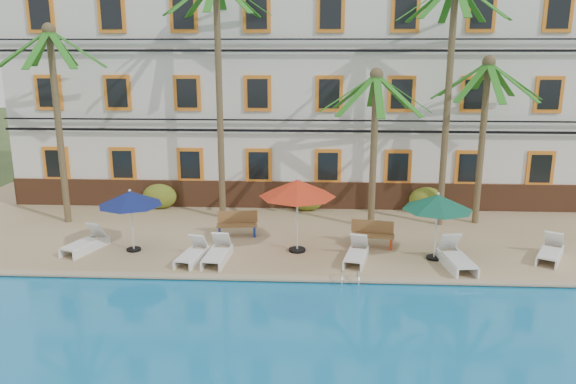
# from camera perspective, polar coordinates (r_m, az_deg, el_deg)

# --- Properties ---
(ground) EXTENTS (100.00, 100.00, 0.00)m
(ground) POSITION_cam_1_polar(r_m,az_deg,el_deg) (18.30, -0.41, -8.44)
(ground) COLOR #384C23
(ground) RESTS_ON ground
(pool_deck) EXTENTS (30.00, 12.00, 0.25)m
(pool_deck) POSITION_cam_1_polar(r_m,az_deg,el_deg) (22.95, 0.31, -3.28)
(pool_deck) COLOR tan
(pool_deck) RESTS_ON ground
(pool_coping) EXTENTS (30.00, 0.35, 0.06)m
(pool_coping) POSITION_cam_1_polar(r_m,az_deg,el_deg) (17.37, -0.59, -8.75)
(pool_coping) COLOR tan
(pool_coping) RESTS_ON pool_deck
(hotel_building) EXTENTS (25.40, 6.44, 10.22)m
(hotel_building) POSITION_cam_1_polar(r_m,az_deg,el_deg) (26.88, 0.81, 10.75)
(hotel_building) COLOR silver
(hotel_building) RESTS_ON pool_deck
(palm_a) EXTENTS (4.17, 4.17, 7.78)m
(palm_a) POSITION_cam_1_polar(r_m,az_deg,el_deg) (23.64, -22.53, 8.83)
(palm_a) COLOR brown
(palm_a) RESTS_ON pool_deck
(palm_b) EXTENTS (4.17, 4.17, 9.70)m
(palm_b) POSITION_cam_1_polar(r_m,az_deg,el_deg) (22.57, -7.07, 12.36)
(palm_b) COLOR brown
(palm_b) RESTS_ON pool_deck
(palm_c) EXTENTS (4.17, 4.17, 6.17)m
(palm_c) POSITION_cam_1_polar(r_m,az_deg,el_deg) (21.50, 8.79, 6.74)
(palm_c) COLOR brown
(palm_c) RESTS_ON pool_deck
(palm_d) EXTENTS (4.17, 4.17, 9.47)m
(palm_d) POSITION_cam_1_polar(r_m,az_deg,el_deg) (22.31, 16.10, 11.57)
(palm_d) COLOR brown
(palm_d) RESTS_ON pool_deck
(palm_e) EXTENTS (4.17, 4.17, 6.60)m
(palm_e) POSITION_cam_1_polar(r_m,az_deg,el_deg) (23.10, 19.30, 7.27)
(palm_e) COLOR brown
(palm_e) RESTS_ON pool_deck
(shrub_left) EXTENTS (1.50, 0.90, 1.10)m
(shrub_left) POSITION_cam_1_polar(r_m,az_deg,el_deg) (25.21, -12.91, -0.42)
(shrub_left) COLOR #1C5C1A
(shrub_left) RESTS_ON pool_deck
(shrub_mid) EXTENTS (1.50, 0.90, 1.10)m
(shrub_mid) POSITION_cam_1_polar(r_m,az_deg,el_deg) (24.27, 1.95, -0.63)
(shrub_mid) COLOR #1C5C1A
(shrub_mid) RESTS_ON pool_deck
(shrub_right) EXTENTS (1.50, 0.90, 1.10)m
(shrub_right) POSITION_cam_1_polar(r_m,az_deg,el_deg) (24.73, 13.89, -0.77)
(shrub_right) COLOR #1C5C1A
(shrub_right) RESTS_ON pool_deck
(umbrella_blue) EXTENTS (2.20, 2.20, 2.21)m
(umbrella_blue) POSITION_cam_1_polar(r_m,az_deg,el_deg) (19.87, -15.74, -0.64)
(umbrella_blue) COLOR black
(umbrella_blue) RESTS_ON pool_deck
(umbrella_red) EXTENTS (2.63, 2.63, 2.63)m
(umbrella_red) POSITION_cam_1_polar(r_m,az_deg,el_deg) (18.98, 0.97, 0.36)
(umbrella_red) COLOR black
(umbrella_red) RESTS_ON pool_deck
(umbrella_green) EXTENTS (2.30, 2.30, 2.30)m
(umbrella_green) POSITION_cam_1_polar(r_m,az_deg,el_deg) (18.98, 14.97, -1.04)
(umbrella_green) COLOR black
(umbrella_green) RESTS_ON pool_deck
(lounger_a) EXTENTS (1.22, 1.96, 0.87)m
(lounger_a) POSITION_cam_1_polar(r_m,az_deg,el_deg) (20.86, -19.87, -4.85)
(lounger_a) COLOR white
(lounger_a) RESTS_ON pool_deck
(lounger_b) EXTENTS (0.91, 1.77, 0.80)m
(lounger_b) POSITION_cam_1_polar(r_m,az_deg,el_deg) (18.94, -9.70, -6.20)
(lounger_b) COLOR white
(lounger_b) RESTS_ON pool_deck
(lounger_c) EXTENTS (0.80, 1.88, 0.87)m
(lounger_c) POSITION_cam_1_polar(r_m,az_deg,el_deg) (18.81, -7.18, -6.18)
(lounger_c) COLOR white
(lounger_c) RESTS_ON pool_deck
(lounger_d) EXTENTS (0.99, 1.84, 0.82)m
(lounger_d) POSITION_cam_1_polar(r_m,az_deg,el_deg) (18.79, 6.96, -6.23)
(lounger_d) COLOR white
(lounger_d) RESTS_ON pool_deck
(lounger_e) EXTENTS (0.99, 2.13, 0.97)m
(lounger_e) POSITION_cam_1_polar(r_m,az_deg,el_deg) (18.97, 16.68, -6.40)
(lounger_e) COLOR white
(lounger_e) RESTS_ON pool_deck
(lounger_f) EXTENTS (1.44, 1.89, 0.86)m
(lounger_f) POSITION_cam_1_polar(r_m,az_deg,el_deg) (20.73, 25.11, -5.51)
(lounger_f) COLOR white
(lounger_f) RESTS_ON pool_deck
(bench_left) EXTENTS (1.55, 0.68, 0.93)m
(bench_left) POSITION_cam_1_polar(r_m,az_deg,el_deg) (21.16, -5.22, -3.21)
(bench_left) COLOR olive
(bench_left) RESTS_ON pool_deck
(bench_right) EXTENTS (1.56, 0.74, 0.93)m
(bench_right) POSITION_cam_1_polar(r_m,az_deg,el_deg) (20.17, 8.63, -4.21)
(bench_right) COLOR olive
(bench_right) RESTS_ON pool_deck
(pool_ladder) EXTENTS (0.54, 0.74, 0.74)m
(pool_ladder) POSITION_cam_1_polar(r_m,az_deg,el_deg) (17.29, 6.29, -9.05)
(pool_ladder) COLOR silver
(pool_ladder) RESTS_ON ground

